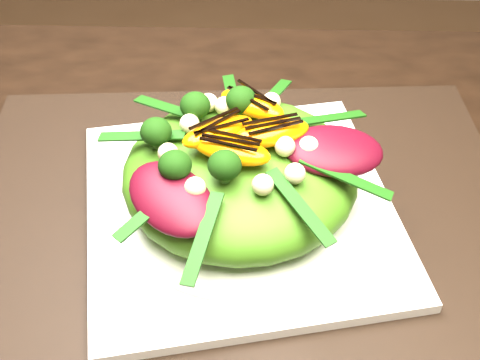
{
  "coord_description": "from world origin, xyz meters",
  "views": [
    {
      "loc": [
        -0.06,
        -0.31,
        1.19
      ],
      "look_at": [
        -0.07,
        0.1,
        0.8
      ],
      "focal_mm": 48.0,
      "sensor_mm": 36.0,
      "label": 1
    }
  ],
  "objects_px": {
    "orange_segment": "(232,118)",
    "salad_bowl": "(240,198)",
    "dining_table": "(324,323)",
    "placemat": "(240,214)",
    "lettuce_mound": "(240,173)",
    "plate_base": "(240,209)"
  },
  "relations": [
    {
      "from": "plate_base",
      "to": "orange_segment",
      "type": "height_order",
      "value": "orange_segment"
    },
    {
      "from": "orange_segment",
      "to": "salad_bowl",
      "type": "bearing_deg",
      "value": -70.9
    },
    {
      "from": "lettuce_mound",
      "to": "placemat",
      "type": "bearing_deg",
      "value": 135.0
    },
    {
      "from": "dining_table",
      "to": "salad_bowl",
      "type": "height_order",
      "value": "dining_table"
    },
    {
      "from": "salad_bowl",
      "to": "lettuce_mound",
      "type": "height_order",
      "value": "lettuce_mound"
    },
    {
      "from": "salad_bowl",
      "to": "orange_segment",
      "type": "bearing_deg",
      "value": 109.1
    },
    {
      "from": "salad_bowl",
      "to": "orange_segment",
      "type": "height_order",
      "value": "orange_segment"
    },
    {
      "from": "placemat",
      "to": "lettuce_mound",
      "type": "bearing_deg",
      "value": -45.0
    },
    {
      "from": "salad_bowl",
      "to": "lettuce_mound",
      "type": "distance_m",
      "value": 0.03
    },
    {
      "from": "lettuce_mound",
      "to": "orange_segment",
      "type": "xyz_separation_m",
      "value": [
        -0.01,
        0.02,
        0.04
      ]
    },
    {
      "from": "dining_table",
      "to": "salad_bowl",
      "type": "relative_size",
      "value": 7.22
    },
    {
      "from": "dining_table",
      "to": "placemat",
      "type": "height_order",
      "value": "dining_table"
    },
    {
      "from": "placemat",
      "to": "orange_segment",
      "type": "xyz_separation_m",
      "value": [
        -0.01,
        0.02,
        0.1
      ]
    },
    {
      "from": "dining_table",
      "to": "placemat",
      "type": "relative_size",
      "value": 3.07
    },
    {
      "from": "lettuce_mound",
      "to": "orange_segment",
      "type": "height_order",
      "value": "orange_segment"
    },
    {
      "from": "placemat",
      "to": "salad_bowl",
      "type": "relative_size",
      "value": 2.35
    },
    {
      "from": "dining_table",
      "to": "plate_base",
      "type": "relative_size",
      "value": 5.74
    },
    {
      "from": "dining_table",
      "to": "placemat",
      "type": "bearing_deg",
      "value": 125.47
    },
    {
      "from": "placemat",
      "to": "plate_base",
      "type": "bearing_deg",
      "value": 0.0
    },
    {
      "from": "lettuce_mound",
      "to": "plate_base",
      "type": "bearing_deg",
      "value": 90.0
    },
    {
      "from": "dining_table",
      "to": "plate_base",
      "type": "xyz_separation_m",
      "value": [
        -0.07,
        0.1,
        0.03
      ]
    },
    {
      "from": "salad_bowl",
      "to": "lettuce_mound",
      "type": "relative_size",
      "value": 1.07
    }
  ]
}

